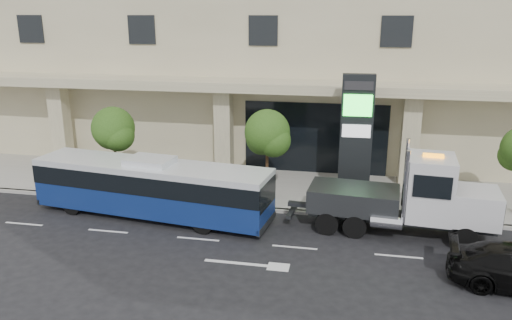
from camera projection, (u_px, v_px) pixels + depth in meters
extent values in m
plane|color=black|center=(299.00, 232.00, 21.21)|extent=(120.00, 120.00, 0.00)
cube|color=gray|center=(309.00, 190.00, 25.89)|extent=(120.00, 6.00, 0.15)
cube|color=gray|center=(303.00, 212.00, 23.07)|extent=(120.00, 0.30, 0.15)
cube|color=tan|center=(315.00, 87.00, 26.12)|extent=(60.00, 2.80, 0.50)
cube|color=black|center=(315.00, 138.00, 28.09)|extent=(8.00, 0.12, 4.00)
cube|color=tan|center=(61.00, 124.00, 29.59)|extent=(0.90, 0.90, 4.90)
cube|color=tan|center=(224.00, 131.00, 27.77)|extent=(0.90, 0.90, 4.90)
cube|color=tan|center=(410.00, 139.00, 25.95)|extent=(0.90, 0.90, 4.90)
cylinder|color=#422B19|center=(116.00, 160.00, 25.97)|extent=(0.14, 0.14, 2.80)
sphere|color=#1D3D11|center=(113.00, 128.00, 25.48)|extent=(2.20, 2.20, 2.20)
sphere|color=#1D3D11|center=(118.00, 135.00, 25.32)|extent=(1.65, 1.65, 1.65)
sphere|color=#1D3D11|center=(110.00, 135.00, 25.84)|extent=(1.54, 1.54, 1.54)
cylinder|color=#422B19|center=(267.00, 168.00, 24.50)|extent=(0.14, 0.14, 2.94)
sphere|color=#1D3D11|center=(267.00, 132.00, 23.98)|extent=(2.20, 2.20, 2.20)
sphere|color=#1D3D11|center=(274.00, 140.00, 23.82)|extent=(1.65, 1.65, 1.65)
sphere|color=#1D3D11|center=(262.00, 139.00, 24.34)|extent=(1.54, 1.54, 1.54)
cylinder|color=black|center=(72.00, 205.00, 22.93)|extent=(0.94, 0.39, 0.91)
cylinder|color=black|center=(97.00, 191.00, 24.67)|extent=(0.94, 0.39, 0.91)
cylinder|color=black|center=(203.00, 223.00, 20.93)|extent=(0.94, 0.39, 0.91)
cylinder|color=black|center=(220.00, 207.00, 22.67)|extent=(0.94, 0.39, 0.91)
cube|color=navy|center=(152.00, 198.00, 22.57)|extent=(11.16, 3.71, 1.10)
cube|color=black|center=(151.00, 178.00, 22.30)|extent=(11.16, 3.74, 0.82)
cube|color=silver|center=(150.00, 167.00, 22.14)|extent=(11.16, 3.71, 0.27)
cube|color=silver|center=(150.00, 161.00, 22.06)|extent=(2.18, 1.71, 0.27)
cube|color=#2D3033|center=(55.00, 195.00, 24.35)|extent=(0.44, 2.28, 0.27)
cube|color=#2D3033|center=(266.00, 223.00, 21.05)|extent=(0.44, 2.28, 0.27)
cube|color=#2D3033|center=(399.00, 218.00, 20.86)|extent=(7.57, 1.56, 0.35)
cube|color=silver|center=(475.00, 206.00, 19.86)|extent=(1.95, 2.19, 1.33)
cube|color=silver|center=(500.00, 208.00, 19.62)|extent=(0.24, 1.77, 1.06)
cube|color=silver|center=(430.00, 187.00, 20.15)|extent=(1.96, 2.36, 2.57)
cube|color=black|center=(453.00, 180.00, 19.81)|extent=(0.27, 1.95, 1.06)
cylinder|color=silver|center=(406.00, 188.00, 19.45)|extent=(0.17, 0.17, 3.01)
cylinder|color=silver|center=(406.00, 173.00, 21.24)|extent=(0.17, 0.17, 3.01)
cube|color=#2D3033|center=(354.00, 198.00, 21.18)|extent=(3.89, 2.45, 0.97)
cube|color=#2D3033|center=(304.00, 205.00, 21.89)|extent=(1.43, 0.37, 0.19)
cube|color=#2D3033|center=(292.00, 211.00, 22.14)|extent=(0.36, 1.61, 0.16)
cube|color=orange|center=(433.00, 156.00, 19.77)|extent=(0.82, 0.38, 0.12)
cylinder|color=black|center=(465.00, 239.00, 19.40)|extent=(1.00, 0.37, 0.97)
cylinder|color=black|center=(460.00, 221.00, 21.11)|extent=(1.00, 0.37, 0.97)
cylinder|color=black|center=(355.00, 227.00, 20.53)|extent=(1.00, 0.37, 0.97)
cylinder|color=black|center=(359.00, 210.00, 22.24)|extent=(1.00, 0.37, 0.97)
cylinder|color=black|center=(327.00, 223.00, 20.83)|extent=(1.00, 0.37, 0.97)
cylinder|color=black|center=(333.00, 207.00, 22.54)|extent=(1.00, 0.37, 0.97)
cube|color=black|center=(356.00, 138.00, 23.81)|extent=(1.53, 0.55, 6.09)
cube|color=#28F43B|center=(358.00, 105.00, 23.08)|extent=(1.32, 0.10, 1.01)
cube|color=silver|center=(356.00, 131.00, 23.43)|extent=(1.32, 0.10, 0.61)
cube|color=#262628|center=(359.00, 86.00, 22.82)|extent=(1.32, 0.10, 0.41)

